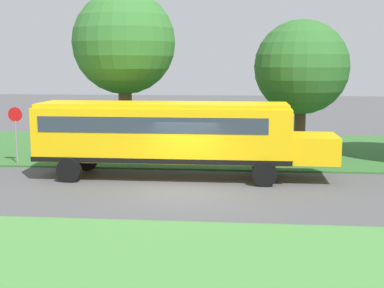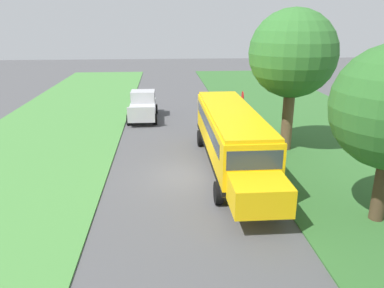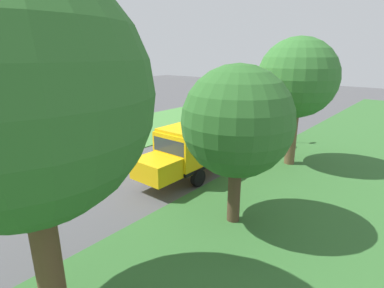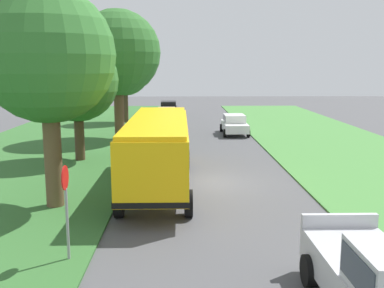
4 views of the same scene
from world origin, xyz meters
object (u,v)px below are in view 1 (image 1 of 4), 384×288
(oak_tree_roadside_mid, at_px, (303,67))
(stop_sign, at_px, (16,128))
(oak_tree_beside_bus, at_px, (124,45))
(school_bus, at_px, (170,132))

(oak_tree_roadside_mid, relative_size, stop_sign, 2.52)
(oak_tree_beside_bus, xyz_separation_m, stop_sign, (1.56, -4.92, -3.93))
(oak_tree_beside_bus, relative_size, oak_tree_roadside_mid, 1.20)
(stop_sign, bearing_deg, oak_tree_roadside_mid, 101.09)
(school_bus, distance_m, oak_tree_beside_bus, 5.93)
(school_bus, height_order, oak_tree_beside_bus, oak_tree_beside_bus)
(oak_tree_beside_bus, height_order, oak_tree_roadside_mid, oak_tree_beside_bus)
(stop_sign, bearing_deg, school_bus, 74.26)
(oak_tree_beside_bus, distance_m, oak_tree_roadside_mid, 8.78)
(school_bus, xyz_separation_m, oak_tree_beside_bus, (-3.72, -2.72, 3.74))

